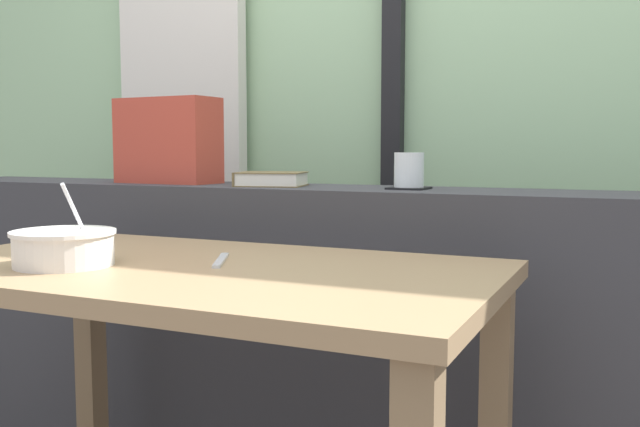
{
  "coord_description": "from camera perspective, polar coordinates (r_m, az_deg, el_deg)",
  "views": [
    {
      "loc": [
        0.81,
        -1.23,
        0.94
      ],
      "look_at": [
        0.08,
        0.35,
        0.77
      ],
      "focal_mm": 39.5,
      "sensor_mm": 36.0,
      "label": 1
    }
  ],
  "objects": [
    {
      "name": "fork_utensil",
      "position": [
        1.47,
        -8.04,
        -3.76
      ],
      "size": [
        0.09,
        0.16,
        0.01
      ],
      "primitive_type": "cube",
      "rotation": [
        0.0,
        0.0,
        0.46
      ],
      "color": "silver",
      "rests_on": "breakfast_table"
    },
    {
      "name": "throw_pillow",
      "position": [
        2.23,
        -12.21,
        5.78
      ],
      "size": [
        0.33,
        0.16,
        0.26
      ],
      "primitive_type": "cube",
      "rotation": [
        0.0,
        0.0,
        -0.05
      ],
      "color": "#B74233",
      "rests_on": "dark_console_ledge"
    },
    {
      "name": "coaster_square",
      "position": [
        1.87,
        7.21,
        2.05
      ],
      "size": [
        0.1,
        0.1,
        0.0
      ],
      "primitive_type": "cube",
      "color": "black",
      "rests_on": "dark_console_ledge"
    },
    {
      "name": "dark_console_ledge",
      "position": [
        2.03,
        0.2,
        -9.63
      ],
      "size": [
        2.8,
        0.32,
        0.83
      ],
      "primitive_type": "cube",
      "color": "#38383D",
      "rests_on": "ground"
    },
    {
      "name": "closed_book",
      "position": [
        2.01,
        -4.0,
        2.81
      ],
      "size": [
        0.22,
        0.19,
        0.04
      ],
      "color": "brown",
      "rests_on": "dark_console_ledge"
    },
    {
      "name": "window_divider_post",
      "position": [
        2.54,
        5.89,
        13.5
      ],
      "size": [
        0.07,
        0.05,
        2.6
      ],
      "primitive_type": "cube",
      "color": "black",
      "rests_on": "ground"
    },
    {
      "name": "curtain_left_panel",
      "position": [
        2.91,
        -11.15,
        11.39
      ],
      "size": [
        0.56,
        0.06,
        2.5
      ],
      "primitive_type": "cube",
      "color": "silver",
      "rests_on": "ground"
    },
    {
      "name": "outdoor_backdrop",
      "position": [
        2.62,
        6.49,
        15.45
      ],
      "size": [
        4.8,
        0.08,
        2.8
      ],
      "primitive_type": "cube",
      "color": "#9EC699",
      "rests_on": "ground"
    },
    {
      "name": "soup_bowl",
      "position": [
        1.49,
        -20.03,
        -2.62
      ],
      "size": [
        0.2,
        0.2,
        0.17
      ],
      "color": "silver",
      "rests_on": "breakfast_table"
    },
    {
      "name": "juice_glass",
      "position": [
        1.87,
        7.22,
        3.4
      ],
      "size": [
        0.08,
        0.08,
        0.09
      ],
      "color": "white",
      "rests_on": "coaster_square"
    },
    {
      "name": "breakfast_table",
      "position": [
        1.46,
        -9.95,
        -8.24
      ],
      "size": [
        1.2,
        0.67,
        0.7
      ],
      "color": "#826849",
      "rests_on": "ground"
    }
  ]
}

